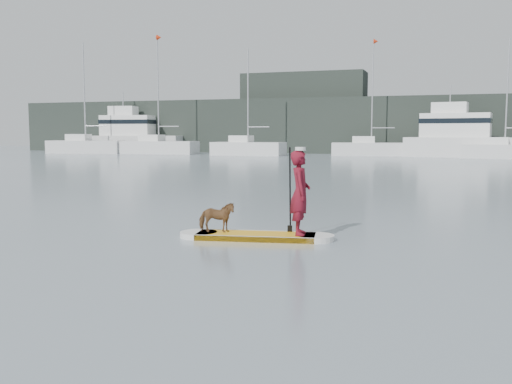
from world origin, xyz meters
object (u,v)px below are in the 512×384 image
(sailboat_d, at_px, (371,148))
(motor_yacht_a, at_px, (462,137))
(paddler, at_px, (300,193))
(sailboat_b, at_px, (158,146))
(sailboat_a, at_px, (85,146))
(dog, at_px, (217,217))
(sailboat_e, at_px, (504,150))
(motor_yacht_b, at_px, (133,135))
(paddleboard, at_px, (256,236))
(sailboat_c, at_px, (247,148))

(sailboat_d, distance_m, motor_yacht_a, 8.47)
(paddler, height_order, sailboat_b, sailboat_b)
(sailboat_a, relative_size, motor_yacht_a, 1.04)
(sailboat_d, bearing_deg, motor_yacht_a, -10.55)
(dog, height_order, sailboat_a, sailboat_a)
(paddler, xyz_separation_m, sailboat_e, (7.44, 42.48, -0.26))
(sailboat_e, height_order, motor_yacht_b, sailboat_e)
(paddler, bearing_deg, sailboat_e, -24.57)
(paddleboard, height_order, sailboat_d, sailboat_d)
(paddleboard, xyz_separation_m, paddler, (0.91, 0.16, 0.94))
(sailboat_c, bearing_deg, paddler, -65.63)
(dog, bearing_deg, sailboat_e, -27.94)
(sailboat_b, bearing_deg, dog, -60.41)
(paddler, relative_size, sailboat_a, 0.15)
(paddleboard, bearing_deg, sailboat_b, 110.86)
(sailboat_a, height_order, sailboat_b, sailboat_b)
(dog, bearing_deg, motor_yacht_a, -23.11)
(sailboat_e, bearing_deg, sailboat_b, -174.99)
(sailboat_e, distance_m, motor_yacht_a, 4.27)
(sailboat_b, relative_size, sailboat_d, 1.11)
(dog, height_order, sailboat_d, sailboat_d)
(paddler, bearing_deg, dog, 85.19)
(dog, distance_m, sailboat_a, 53.57)
(sailboat_d, bearing_deg, motor_yacht_b, 168.66)
(paddler, relative_size, motor_yacht_a, 0.15)
(paddleboard, xyz_separation_m, motor_yacht_b, (-31.01, 47.08, 1.90))
(paddler, relative_size, sailboat_e, 0.17)
(sailboat_e, bearing_deg, sailboat_d, 172.83)
(sailboat_a, distance_m, sailboat_b, 8.47)
(sailboat_e, relative_size, motor_yacht_b, 0.93)
(paddler, xyz_separation_m, dog, (-1.75, -0.30, -0.55))
(dog, distance_m, sailboat_d, 45.56)
(paddleboard, height_order, sailboat_c, sailboat_c)
(paddleboard, relative_size, motor_yacht_b, 0.30)
(dog, distance_m, motor_yacht_b, 56.06)
(paddleboard, relative_size, sailboat_d, 0.29)
(sailboat_d, height_order, motor_yacht_a, sailboat_d)
(sailboat_a, height_order, sailboat_c, sailboat_a)
(sailboat_e, bearing_deg, dog, -96.45)
(paddler, distance_m, motor_yacht_a, 44.95)
(sailboat_d, relative_size, motor_yacht_a, 0.98)
(sailboat_b, bearing_deg, sailboat_e, -0.85)
(paddleboard, bearing_deg, sailboat_d, 84.54)
(sailboat_a, xyz_separation_m, sailboat_e, (42.29, 0.66, -0.09))
(sailboat_a, relative_size, sailboat_c, 1.13)
(sailboat_b, xyz_separation_m, motor_yacht_a, (30.47, 1.88, 1.01))
(sailboat_a, bearing_deg, sailboat_e, -9.08)
(dog, bearing_deg, paddleboard, -95.99)
(sailboat_b, bearing_deg, paddleboard, -59.49)
(dog, xyz_separation_m, sailboat_d, (-2.62, 45.48, 0.36))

